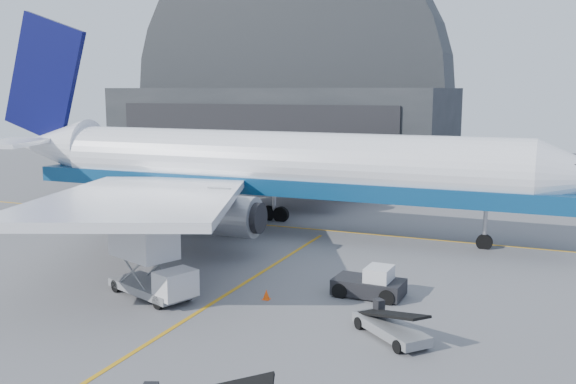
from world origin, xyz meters
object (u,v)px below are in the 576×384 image
at_px(catering_truck, 150,261).
at_px(pushback_tug, 371,284).
at_px(airliner, 257,166).
at_px(belt_loader_b, 390,326).

height_order(catering_truck, pushback_tug, catering_truck).
bearing_deg(pushback_tug, airliner, 137.18).
height_order(pushback_tug, belt_loader_b, belt_loader_b).
bearing_deg(belt_loader_b, pushback_tug, 155.33).
xyz_separation_m(catering_truck, pushback_tug, (11.79, 4.85, -1.38)).
bearing_deg(catering_truck, airliner, 117.90).
relative_size(airliner, pushback_tug, 13.48).
bearing_deg(catering_truck, pushback_tug, 44.03).
distance_m(catering_truck, pushback_tug, 12.82).
height_order(catering_truck, belt_loader_b, catering_truck).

